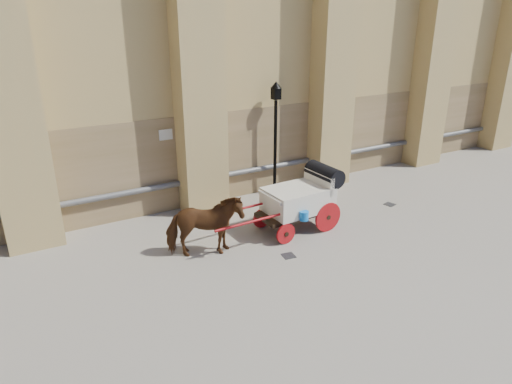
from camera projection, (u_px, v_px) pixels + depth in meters
ground at (292, 246)px, 12.40m from camera, size 90.00×90.00×0.00m
horse at (205, 227)px, 11.65m from camera, size 2.14×1.45×1.66m
carriage at (302, 197)px, 13.17m from camera, size 4.15×1.50×1.80m
street_lamp at (275, 136)px, 15.32m from camera, size 0.36×0.36×3.88m
drain_grate_near at (289, 256)px, 11.91m from camera, size 0.36×0.36×0.01m
drain_grate_far at (390, 204)px, 15.13m from camera, size 0.38×0.38×0.01m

